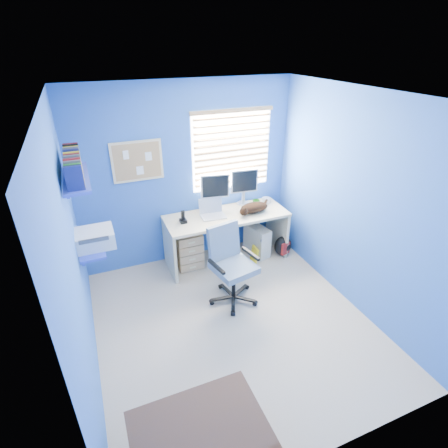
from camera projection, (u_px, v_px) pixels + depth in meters
name	position (u px, v px, depth m)	size (l,w,h in m)	color
floor	(233.00, 323.00, 4.05)	(3.00, 3.20, 0.00)	tan
ceiling	(237.00, 96.00, 2.88)	(3.00, 3.20, 0.00)	white
wall_back	(187.00, 176.00, 4.77)	(3.00, 0.01, 2.50)	blue
wall_front	(340.00, 344.00, 2.16)	(3.00, 0.01, 2.50)	blue
wall_left	(74.00, 261.00, 2.96)	(0.01, 3.20, 2.50)	blue
wall_right	(355.00, 204.00, 3.97)	(0.01, 3.20, 2.50)	blue
desk	(226.00, 238.00, 5.05)	(1.72, 0.65, 0.74)	beige
laptop	(213.00, 209.00, 4.77)	(0.33, 0.26, 0.22)	silver
monitor_left	(215.00, 192.00, 4.89)	(0.40, 0.12, 0.54)	silver
monitor_right	(244.00, 187.00, 5.06)	(0.40, 0.12, 0.54)	silver
phone	(183.00, 217.00, 4.64)	(0.09, 0.11, 0.17)	black
mug	(256.00, 203.00, 5.09)	(0.10, 0.09, 0.10)	#1D7A19
cd_spindle	(266.00, 200.00, 5.23)	(0.13, 0.13, 0.07)	silver
cat	(254.00, 208.00, 4.91)	(0.41, 0.21, 0.15)	black
tower_pc	(257.00, 240.00, 5.27)	(0.19, 0.44, 0.45)	beige
drawer_boxes	(189.00, 250.00, 4.94)	(0.35, 0.28, 0.54)	tan
yellow_book	(254.00, 255.00, 5.11)	(0.03, 0.17, 0.24)	yellow
backpack	(283.00, 246.00, 5.26)	(0.27, 0.20, 0.32)	black
office_chair	(231.00, 274.00, 4.28)	(0.67, 0.67, 0.98)	black
window_blinds	(232.00, 150.00, 4.82)	(1.15, 0.05, 1.10)	white
corkboard	(137.00, 161.00, 4.39)	(0.64, 0.02, 0.52)	beige
wall_shelves	(83.00, 204.00, 3.54)	(0.42, 0.90, 1.05)	blue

